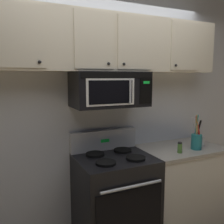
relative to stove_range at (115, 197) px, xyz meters
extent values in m
cube|color=silver|center=(0.00, 0.37, 0.88)|extent=(5.20, 0.10, 2.70)
cube|color=black|center=(0.00, 0.00, -0.02)|extent=(0.76, 0.64, 0.90)
cube|color=black|center=(0.00, -0.33, -0.03)|extent=(0.67, 0.01, 0.52)
cylinder|color=#B7BABF|center=(0.00, -0.36, 0.27)|extent=(0.61, 0.03, 0.03)
cube|color=#B7BABF|center=(0.00, 0.28, 0.54)|extent=(0.76, 0.07, 0.22)
cube|color=#19D83F|center=(0.00, 0.24, 0.54)|extent=(0.10, 0.00, 0.04)
cylinder|color=black|center=(-0.16, -0.14, 0.44)|extent=(0.19, 0.19, 0.02)
cylinder|color=black|center=(0.16, -0.14, 0.44)|extent=(0.19, 0.19, 0.02)
cylinder|color=black|center=(-0.16, 0.14, 0.44)|extent=(0.19, 0.19, 0.02)
cylinder|color=black|center=(0.16, 0.14, 0.44)|extent=(0.19, 0.19, 0.02)
cube|color=black|center=(0.00, 0.12, 1.11)|extent=(0.76, 0.39, 0.35)
cube|color=black|center=(0.00, -0.08, 1.25)|extent=(0.73, 0.01, 0.06)
cube|color=white|center=(-0.07, -0.08, 1.09)|extent=(0.49, 0.01, 0.25)
cube|color=black|center=(-0.08, -0.08, 1.09)|extent=(0.44, 0.01, 0.22)
cube|color=black|center=(0.30, -0.08, 1.09)|extent=(0.14, 0.01, 0.25)
cube|color=#19D83F|center=(0.30, -0.08, 1.18)|extent=(0.07, 0.00, 0.03)
cylinder|color=#B7BABF|center=(0.11, -0.10, 1.09)|extent=(0.02, 0.02, 0.23)
cube|color=beige|center=(0.00, 0.15, 1.56)|extent=(2.50, 0.33, 0.55)
cube|color=beige|center=(-0.83, -0.02, 1.56)|extent=(0.38, 0.01, 0.51)
sphere|color=black|center=(-0.70, -0.03, 1.35)|extent=(0.03, 0.03, 0.03)
cube|color=beige|center=(-0.21, -0.02, 1.56)|extent=(0.38, 0.01, 0.51)
sphere|color=black|center=(-0.08, -0.03, 1.35)|extent=(0.03, 0.03, 0.03)
cube|color=beige|center=(0.21, -0.02, 1.56)|extent=(0.38, 0.01, 0.51)
sphere|color=black|center=(0.08, -0.03, 1.35)|extent=(0.03, 0.03, 0.03)
cube|color=beige|center=(0.83, -0.02, 1.56)|extent=(0.38, 0.01, 0.51)
sphere|color=black|center=(0.70, -0.03, 1.35)|extent=(0.03, 0.03, 0.03)
cube|color=white|center=(0.84, 0.01, -0.04)|extent=(0.90, 0.62, 0.86)
cube|color=#9E998E|center=(0.84, 0.01, 0.41)|extent=(0.93, 0.65, 0.03)
cylinder|color=teal|center=(0.94, -0.13, 0.52)|extent=(0.12, 0.12, 0.17)
cylinder|color=silver|center=(0.94, -0.13, 0.65)|extent=(0.02, 0.05, 0.25)
cylinder|color=black|center=(0.96, -0.14, 0.64)|extent=(0.05, 0.05, 0.24)
cylinder|color=#A87A47|center=(0.94, -0.14, 0.67)|extent=(0.09, 0.06, 0.30)
cylinder|color=teal|center=(0.93, -0.13, 0.67)|extent=(0.05, 0.09, 0.31)
cylinder|color=#BCBCC1|center=(0.93, -0.12, 0.65)|extent=(0.09, 0.05, 0.27)
cylinder|color=red|center=(0.96, -0.14, 0.66)|extent=(0.06, 0.05, 0.28)
cylinder|color=tan|center=(0.93, -0.14, 0.65)|extent=(0.06, 0.03, 0.26)
cylinder|color=olive|center=(0.94, -0.13, 0.65)|extent=(0.06, 0.03, 0.25)
cylinder|color=white|center=(1.08, -0.09, 0.48)|extent=(0.04, 0.04, 0.10)
cylinder|color=#B7BABF|center=(1.08, -0.09, 0.54)|extent=(0.04, 0.04, 0.02)
cylinder|color=#4C7F33|center=(0.69, -0.16, 0.48)|extent=(0.05, 0.05, 0.10)
cylinder|color=black|center=(0.69, -0.16, 0.54)|extent=(0.05, 0.05, 0.02)
camera|label=1|loc=(-1.01, -2.12, 1.23)|focal=39.01mm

